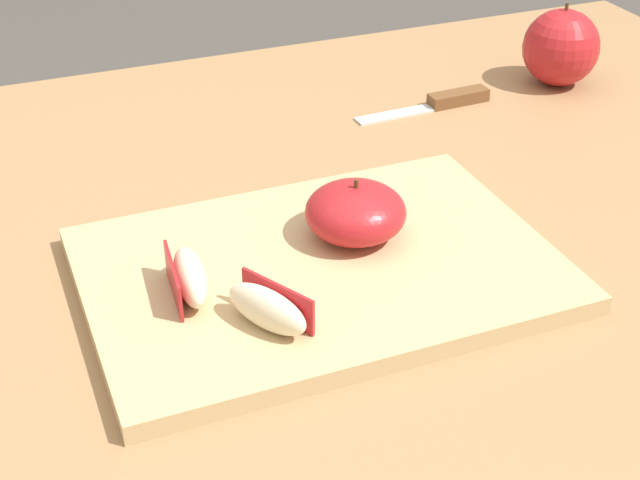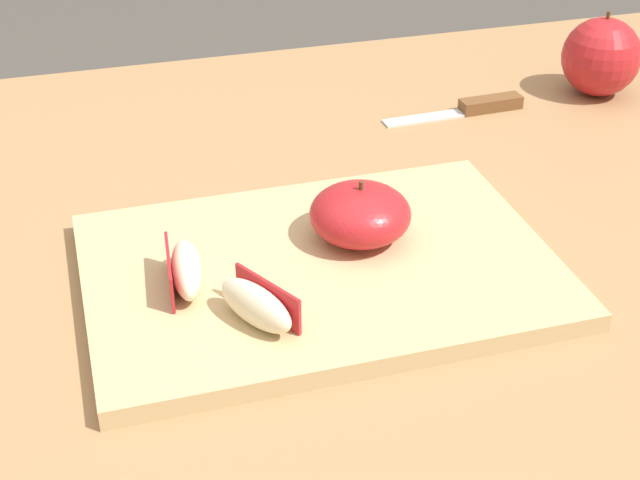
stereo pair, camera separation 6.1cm
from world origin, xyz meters
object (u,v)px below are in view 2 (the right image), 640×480
apple_half_skin_up (360,214)px  apple_wedge_front (256,305)px  paring_knife (479,106)px  apple_wedge_back (185,270)px  cutting_board (320,270)px  whole_apple_crimson (601,57)px

apple_half_skin_up → apple_wedge_front: bearing=-140.6°
paring_knife → apple_wedge_front: bearing=-135.0°
apple_wedge_back → apple_half_skin_up: bearing=11.3°
apple_wedge_front → apple_wedge_back: bearing=124.9°
cutting_board → paring_knife: size_ratio=2.30×
apple_wedge_back → whole_apple_crimson: size_ratio=0.76×
apple_half_skin_up → apple_wedge_back: size_ratio=1.15×
apple_wedge_front → whole_apple_crimson: whole_apple_crimson is taller
apple_wedge_front → paring_knife: bearing=45.0°
cutting_board → apple_wedge_front: apple_wedge_front is taller
apple_wedge_back → whole_apple_crimson: bearing=28.0°
cutting_board → paring_knife: bearing=45.3°
apple_wedge_back → apple_wedge_front: 0.07m
apple_half_skin_up → paring_knife: size_ratio=0.52×
whole_apple_crimson → paring_knife: bearing=-177.0°
apple_wedge_front → whole_apple_crimson: 0.58m
whole_apple_crimson → cutting_board: bearing=-146.6°
apple_half_skin_up → apple_wedge_front: size_ratio=1.14×
cutting_board → paring_knife: (0.26, 0.26, -0.00)m
cutting_board → apple_wedge_back: 0.11m
paring_knife → cutting_board: bearing=-134.7°
cutting_board → apple_wedge_front: (-0.07, -0.06, 0.02)m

